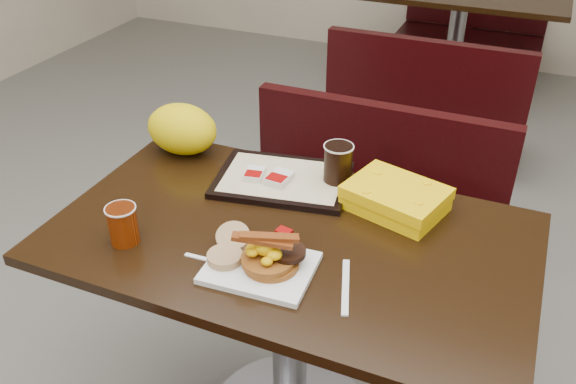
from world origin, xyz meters
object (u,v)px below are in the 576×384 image
at_px(tray, 283,180).
at_px(platter, 260,268).
at_px(pancake_stack, 271,261).
at_px(bench_far_n, 471,23).
at_px(coffee_cup_near, 123,225).
at_px(fork, 201,258).
at_px(coffee_cup_far, 338,163).
at_px(hashbrown_sleeve_left, 255,174).
at_px(table_far, 454,52).
at_px(hashbrown_sleeve_right, 279,178).
at_px(table_near, 290,340).
at_px(bench_near_n, 362,215).
at_px(paper_bag, 182,129).
at_px(clamshell, 396,198).
at_px(bench_far_s, 429,96).
at_px(knife, 346,287).

bearing_deg(tray, platter, -84.12).
xyz_separation_m(pancake_stack, tray, (-0.13, 0.37, -0.02)).
bearing_deg(bench_far_n, coffee_cup_near, -95.91).
xyz_separation_m(fork, coffee_cup_far, (0.19, 0.44, 0.07)).
bearing_deg(hashbrown_sleeve_left, coffee_cup_near, -125.61).
distance_m(table_far, hashbrown_sleeve_right, 2.44).
xyz_separation_m(table_near, tray, (-0.11, 0.22, 0.38)).
distance_m(bench_near_n, paper_bag, 0.79).
distance_m(coffee_cup_near, clamshell, 0.70).
relative_size(bench_far_s, fork, 8.46).
bearing_deg(table_far, hashbrown_sleeve_right, -92.71).
distance_m(coffee_cup_near, paper_bag, 0.47).
xyz_separation_m(table_near, pancake_stack, (0.02, -0.15, 0.40)).
xyz_separation_m(bench_near_n, bench_far_s, (0.00, 1.20, 0.00)).
bearing_deg(clamshell, bench_near_n, 129.58).
relative_size(tray, hashbrown_sleeve_right, 4.75).
relative_size(table_near, tray, 3.22).
distance_m(clamshell, paper_bag, 0.69).
distance_m(pancake_stack, hashbrown_sleeve_left, 0.39).
bearing_deg(bench_far_n, hashbrown_sleeve_left, -93.46).
height_order(coffee_cup_near, coffee_cup_far, coffee_cup_far).
bearing_deg(pancake_stack, fork, -171.24).
xyz_separation_m(coffee_cup_near, clamshell, (0.57, 0.40, -0.02)).
bearing_deg(paper_bag, bench_far_s, 73.95).
bearing_deg(paper_bag, platter, -42.78).
bearing_deg(tray, table_far, 77.37).
bearing_deg(pancake_stack, table_near, 96.09).
bearing_deg(coffee_cup_far, clamshell, -16.32).
distance_m(platter, fork, 0.15).
bearing_deg(clamshell, bench_far_n, 109.92).
relative_size(platter, clamshell, 0.99).
xyz_separation_m(bench_far_s, tray, (-0.11, -1.68, 0.40)).
xyz_separation_m(coffee_cup_near, hashbrown_sleeve_right, (0.25, 0.38, -0.02)).
height_order(platter, hashbrown_sleeve_left, hashbrown_sleeve_left).
distance_m(bench_far_s, tray, 1.73).
bearing_deg(tray, paper_bag, 161.88).
bearing_deg(fork, pancake_stack, 6.05).
bearing_deg(hashbrown_sleeve_left, fork, -95.65).
bearing_deg(paper_bag, table_far, 78.62).
bearing_deg(platter, coffee_cup_near, -178.64).
xyz_separation_m(bench_near_n, knife, (0.19, -0.84, 0.39)).
xyz_separation_m(table_far, paper_bag, (-0.47, -2.33, 0.45)).
bearing_deg(bench_near_n, coffee_cup_far, -85.70).
xyz_separation_m(tray, hashbrown_sleeve_left, (-0.07, -0.03, 0.02)).
relative_size(table_far, tray, 3.22).
distance_m(bench_far_s, paper_bag, 1.76).
height_order(pancake_stack, tray, pancake_stack).
bearing_deg(clamshell, hashbrown_sleeve_right, -160.58).
distance_m(table_near, fork, 0.44).
relative_size(platter, coffee_cup_far, 2.27).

